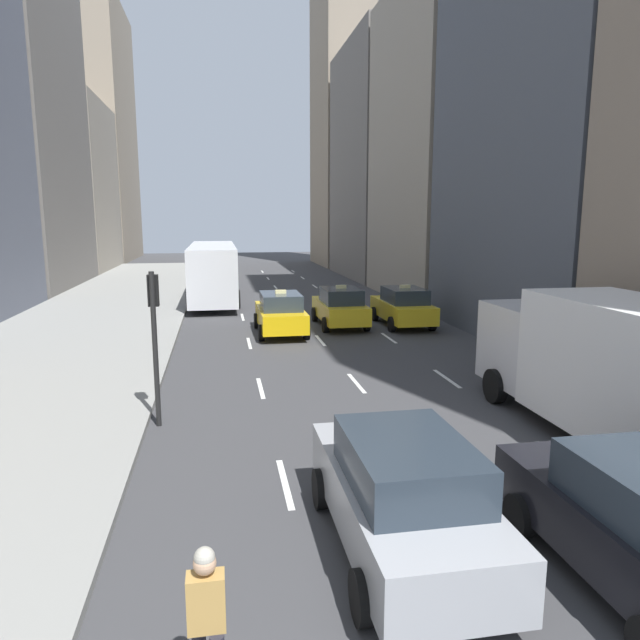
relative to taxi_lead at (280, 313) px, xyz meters
name	(u,v)px	position (x,y,z in m)	size (l,w,h in m)	color
sidewalk_left	(100,316)	(-8.20, 5.37, -0.81)	(8.00, 66.00, 0.15)	gray
lane_markings	(309,327)	(1.40, 1.37, -0.87)	(5.72, 56.00, 0.01)	white
building_row_left	(7,103)	(-15.20, 16.96, 10.96)	(6.00, 75.84, 28.14)	gray
building_row_right	(462,20)	(10.80, 7.75, 14.37)	(6.00, 63.92, 37.45)	gray
taxi_lead	(280,313)	(0.00, 0.00, 0.00)	(2.02, 4.40, 1.87)	yellow
taxi_second	(340,307)	(2.80, 1.24, 0.00)	(2.02, 4.40, 1.87)	yellow
taxi_third	(403,306)	(5.60, 0.86, 0.00)	(2.02, 4.40, 1.87)	yellow
sedan_silver_behind	(402,493)	(0.00, -16.07, 0.03)	(2.02, 4.53, 1.79)	#9EA0A5
city_bus	(213,270)	(-2.81, 10.41, 0.91)	(2.80, 11.61, 3.25)	silver
box_truck	(621,369)	(5.60, -13.22, 0.83)	(2.58, 8.40, 3.15)	silver
skateboarder	(207,623)	(-2.68, -18.34, 0.08)	(0.36, 0.80, 1.75)	brown
traffic_light_pole	(154,323)	(-3.95, -10.10, 1.53)	(0.24, 0.42, 3.60)	black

